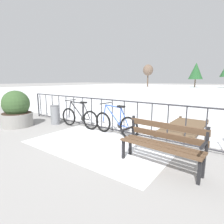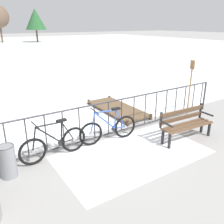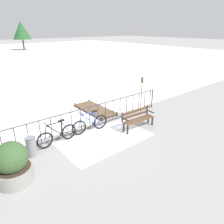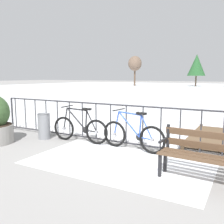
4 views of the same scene
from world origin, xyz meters
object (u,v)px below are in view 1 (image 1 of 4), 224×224
(bicycle_near_railing, at_px, (79,117))
(bicycle_second, at_px, (115,124))
(planter_with_shrub, at_px, (16,110))
(trash_bin, at_px, (55,115))
(park_bench, at_px, (162,141))

(bicycle_near_railing, height_order, bicycle_second, same)
(planter_with_shrub, relative_size, trash_bin, 1.79)
(bicycle_second, distance_m, park_bench, 2.14)
(bicycle_second, bearing_deg, trash_bin, -175.23)
(planter_with_shrub, bearing_deg, trash_bin, 48.97)
(trash_bin, bearing_deg, park_bench, -10.30)
(planter_with_shrub, bearing_deg, bicycle_second, 19.20)
(park_bench, bearing_deg, trash_bin, 169.70)
(bicycle_near_railing, xyz_separation_m, park_bench, (3.42, -1.03, 0.14))
(bicycle_second, xyz_separation_m, planter_with_shrub, (-3.54, -1.23, 0.23))
(park_bench, height_order, trash_bin, park_bench)
(bicycle_near_railing, bearing_deg, park_bench, -16.75)
(bicycle_near_railing, relative_size, trash_bin, 2.34)
(park_bench, bearing_deg, bicycle_near_railing, 163.25)
(bicycle_near_railing, height_order, planter_with_shrub, planter_with_shrub)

